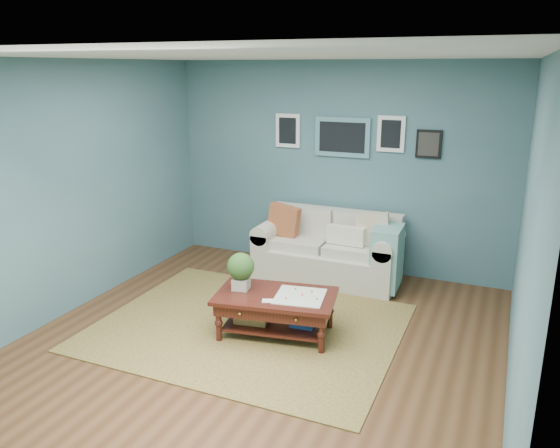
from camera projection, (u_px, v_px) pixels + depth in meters
The scene contains 4 objects.
room_shell at pixel (256, 211), 4.94m from camera, with size 5.00×5.02×2.70m.
area_rug at pixel (248, 327), 5.68m from camera, with size 3.04×2.44×0.01m, color brown.
loveseat at pixel (334, 250), 6.89m from camera, with size 1.83×0.83×0.94m.
coffee_table at pixel (270, 300), 5.45m from camera, with size 1.28×0.88×0.82m.
Camera 1 is at (2.09, -4.24, 2.61)m, focal length 35.00 mm.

